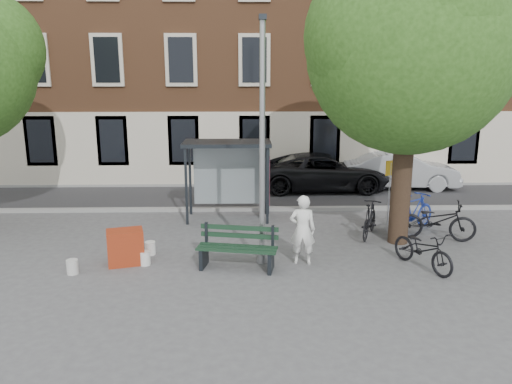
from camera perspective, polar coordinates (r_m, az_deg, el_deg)
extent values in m
plane|color=#4C4C4F|center=(13.08, 0.68, -8.04)|extent=(90.00, 90.00, 0.00)
cube|color=#28282B|center=(19.76, -0.05, -0.56)|extent=(40.00, 4.00, 0.01)
cube|color=gray|center=(17.81, 0.10, -1.95)|extent=(40.00, 0.25, 0.12)
cube|color=gray|center=(21.69, -0.18, 0.86)|extent=(40.00, 0.25, 0.12)
cube|color=brown|center=(25.26, -0.40, 18.48)|extent=(30.00, 8.00, 14.00)
cylinder|color=#9EA0A3|center=(12.30, 0.72, 5.08)|extent=(0.14, 0.14, 6.00)
cylinder|color=#9EA0A3|center=(13.04, 0.68, -7.55)|extent=(0.28, 0.28, 0.24)
cube|color=#1E2328|center=(12.23, 0.76, 19.35)|extent=(0.18, 0.35, 0.12)
cylinder|color=black|center=(14.70, 16.26, 0.77)|extent=(0.56, 0.56, 3.40)
sphere|color=#284E17|center=(14.38, 17.26, 15.30)|extent=(5.60, 5.60, 5.60)
sphere|color=#284E17|center=(15.09, 20.29, 16.88)|extent=(3.92, 3.92, 3.92)
sphere|color=#284E17|center=(13.88, 14.48, 16.80)|extent=(4.20, 4.20, 4.20)
sphere|color=#284E17|center=(13.64, 19.52, 17.80)|extent=(3.64, 3.64, 3.64)
cube|color=#1E2328|center=(16.07, -7.98, 0.59)|extent=(0.08, 0.08, 2.50)
cube|color=#1E2328|center=(15.98, 1.33, 0.65)|extent=(0.08, 0.08, 2.50)
cube|color=#1E2328|center=(17.23, -7.53, 1.48)|extent=(0.08, 0.08, 2.50)
cube|color=#1E2328|center=(17.15, 1.14, 1.54)|extent=(0.08, 0.08, 2.50)
cube|color=#1E2328|center=(16.32, -3.33, 5.58)|extent=(2.85, 1.45, 0.12)
cube|color=#8C999E|center=(17.12, -3.21, 1.92)|extent=(2.34, 0.04, 2.00)
cube|color=#1E2328|center=(16.54, 1.23, 1.53)|extent=(0.12, 1.14, 2.12)
cube|color=#D84C19|center=(16.54, 1.47, 1.53)|extent=(0.02, 0.90, 1.62)
imported|color=white|center=(12.76, 5.34, -4.32)|extent=(0.71, 0.51, 1.82)
cube|color=#1E2328|center=(12.79, -5.98, -7.39)|extent=(0.21, 0.64, 0.52)
cube|color=#1E2328|center=(12.46, 1.73, -7.89)|extent=(0.21, 0.64, 0.52)
cube|color=#173320|center=(12.31, -2.38, -6.78)|extent=(1.99, 0.51, 0.05)
cube|color=#173320|center=(12.50, -2.19, -6.46)|extent=(1.99, 0.51, 0.05)
cube|color=#173320|center=(12.69, -2.00, -6.14)|extent=(1.99, 0.51, 0.05)
cube|color=#173320|center=(12.72, -1.91, -5.00)|extent=(1.98, 0.43, 0.11)
cube|color=#173320|center=(12.66, -1.92, -4.12)|extent=(1.98, 0.43, 0.11)
imported|color=black|center=(15.53, 19.91, -3.09)|extent=(2.35, 1.33, 1.17)
imported|color=navy|center=(16.19, 17.54, -2.20)|extent=(1.93, 1.64, 1.20)
imported|color=black|center=(13.20, 18.56, -6.21)|extent=(1.46, 2.03, 1.02)
imported|color=black|center=(15.28, 12.86, -3.05)|extent=(1.21, 1.85, 1.08)
imported|color=black|center=(21.07, 7.74, 2.32)|extent=(5.54, 2.60, 1.53)
imported|color=#A9ABB1|center=(21.96, 16.12, 2.41)|extent=(4.84, 1.89, 1.57)
cube|color=maroon|center=(13.27, -14.69, -6.11)|extent=(1.03, 0.82, 0.90)
cylinder|color=silver|center=(13.17, -12.58, -7.38)|extent=(0.36, 0.36, 0.36)
cylinder|color=white|center=(13.86, -11.99, -6.29)|extent=(0.29, 0.29, 0.36)
cylinder|color=silver|center=(13.11, -20.25, -8.02)|extent=(0.36, 0.36, 0.36)
cylinder|color=#9EA0A3|center=(16.45, 14.95, -0.25)|extent=(0.04, 0.04, 2.05)
cube|color=gold|center=(16.28, 15.13, 2.67)|extent=(0.35, 0.17, 0.48)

